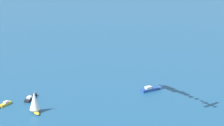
# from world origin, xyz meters

# --- Properties ---
(motorboat_far_stbd) EXTENTS (7.57, 10.46, 3.05)m
(motorboat_far_stbd) POSITION_xyz_m (-41.98, 18.96, 0.82)
(motorboat_far_stbd) COLOR #23478C
(motorboat_far_stbd) RESTS_ON ground_plane
(motorboat_inshore) EXTENTS (8.83, 4.50, 2.48)m
(motorboat_inshore) POSITION_xyz_m (-31.22, -36.20, 0.67)
(motorboat_inshore) COLOR black
(motorboat_inshore) RESTS_ON ground_plane
(sailboat_offshore) EXTENTS (7.82, 5.94, 10.00)m
(sailboat_offshore) POSITION_xyz_m (-16.73, -31.83, 4.57)
(sailboat_offshore) COLOR gold
(sailboat_offshore) RESTS_ON ground_plane
(motorboat_trailing) EXTENTS (7.31, 5.47, 2.15)m
(motorboat_trailing) POSITION_xyz_m (-23.44, -46.60, 0.58)
(motorboat_trailing) COLOR gold
(motorboat_trailing) RESTS_ON ground_plane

